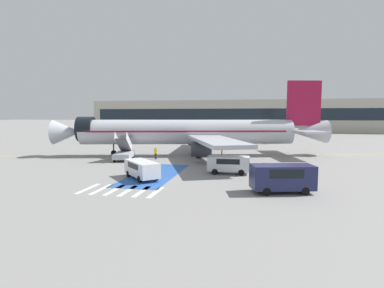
% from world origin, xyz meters
% --- Properties ---
extents(ground_plane, '(600.00, 600.00, 0.00)m').
position_xyz_m(ground_plane, '(0.00, 0.00, 0.00)').
color(ground_plane, gray).
extents(apron_leadline_yellow, '(73.95, 18.27, 0.01)m').
position_xyz_m(apron_leadline_yellow, '(1.05, 0.43, 0.00)').
color(apron_leadline_yellow, gold).
rests_on(apron_leadline_yellow, ground_plane).
extents(apron_stand_patch_blue, '(4.56, 12.80, 0.01)m').
position_xyz_m(apron_stand_patch_blue, '(1.05, -14.69, 0.00)').
color(apron_stand_patch_blue, '#2856A8').
rests_on(apron_stand_patch_blue, ground_plane).
extents(apron_walkway_bar_0, '(0.44, 3.60, 0.01)m').
position_xyz_m(apron_walkway_bar_0, '(-2.55, -21.66, 0.00)').
color(apron_walkway_bar_0, silver).
rests_on(apron_walkway_bar_0, ground_plane).
extents(apron_walkway_bar_1, '(0.44, 3.60, 0.01)m').
position_xyz_m(apron_walkway_bar_1, '(-1.35, -21.66, 0.00)').
color(apron_walkway_bar_1, silver).
rests_on(apron_walkway_bar_1, ground_plane).
extents(apron_walkway_bar_2, '(0.44, 3.60, 0.01)m').
position_xyz_m(apron_walkway_bar_2, '(-0.15, -21.66, 0.00)').
color(apron_walkway_bar_2, silver).
rests_on(apron_walkway_bar_2, ground_plane).
extents(apron_walkway_bar_3, '(0.44, 3.60, 0.01)m').
position_xyz_m(apron_walkway_bar_3, '(1.05, -21.66, 0.00)').
color(apron_walkway_bar_3, silver).
rests_on(apron_walkway_bar_3, ground_plane).
extents(apron_walkway_bar_4, '(0.44, 3.60, 0.01)m').
position_xyz_m(apron_walkway_bar_4, '(2.25, -21.66, 0.00)').
color(apron_walkway_bar_4, silver).
rests_on(apron_walkway_bar_4, ground_plane).
extents(apron_walkway_bar_5, '(0.44, 3.60, 0.01)m').
position_xyz_m(apron_walkway_bar_5, '(3.45, -21.66, 0.00)').
color(apron_walkway_bar_5, silver).
rests_on(apron_walkway_bar_5, ground_plane).
extents(airliner, '(41.49, 34.18, 11.45)m').
position_xyz_m(airliner, '(1.74, 0.60, 3.62)').
color(airliner, '#B7BCC4').
rests_on(airliner, ground_plane).
extents(boarding_stairs_forward, '(3.28, 5.54, 3.99)m').
position_xyz_m(boarding_stairs_forward, '(-6.46, -5.96, 0.99)').
color(boarding_stairs_forward, '#ADB2BA').
rests_on(boarding_stairs_forward, ground_plane).
extents(fuel_tanker, '(9.22, 3.55, 3.62)m').
position_xyz_m(fuel_tanker, '(10.19, 23.59, 1.84)').
color(fuel_tanker, '#38383D').
rests_on(fuel_tanker, ground_plane).
extents(service_van_0, '(4.42, 1.99, 1.85)m').
position_xyz_m(service_van_0, '(8.55, -12.71, 1.12)').
color(service_van_0, silver).
rests_on(service_van_0, ground_plane).
extents(service_van_1, '(5.25, 3.18, 2.23)m').
position_xyz_m(service_van_1, '(13.42, -19.62, 1.33)').
color(service_van_1, '#1E234C').
rests_on(service_van_1, ground_plane).
extents(service_van_2, '(4.62, 4.70, 1.74)m').
position_xyz_m(service_van_2, '(0.47, -17.01, 1.07)').
color(service_van_2, silver).
rests_on(service_van_2, ground_plane).
extents(baggage_cart, '(2.76, 1.80, 0.87)m').
position_xyz_m(baggage_cart, '(7.76, -7.06, 0.26)').
color(baggage_cart, gray).
rests_on(baggage_cart, ground_plane).
extents(ground_crew_0, '(0.28, 0.46, 1.78)m').
position_xyz_m(ground_crew_0, '(6.58, -1.01, 1.03)').
color(ground_crew_0, '#191E38').
rests_on(ground_crew_0, ground_plane).
extents(ground_crew_1, '(0.45, 0.27, 1.70)m').
position_xyz_m(ground_crew_1, '(-2.41, -4.33, 0.98)').
color(ground_crew_1, '#2D2D33').
rests_on(ground_crew_1, ground_plane).
extents(traffic_cone_0, '(0.51, 0.51, 0.56)m').
position_xyz_m(traffic_cone_0, '(12.40, -7.27, 0.28)').
color(traffic_cone_0, orange).
rests_on(traffic_cone_0, ground_plane).
extents(traffic_cone_1, '(0.45, 0.45, 0.50)m').
position_xyz_m(traffic_cone_1, '(10.73, -8.58, 0.25)').
color(traffic_cone_1, orange).
rests_on(traffic_cone_1, ground_plane).
extents(terminal_building, '(133.59, 12.10, 11.74)m').
position_xyz_m(terminal_building, '(14.65, 71.93, 5.87)').
color(terminal_building, '#B2AD9E').
rests_on(terminal_building, ground_plane).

